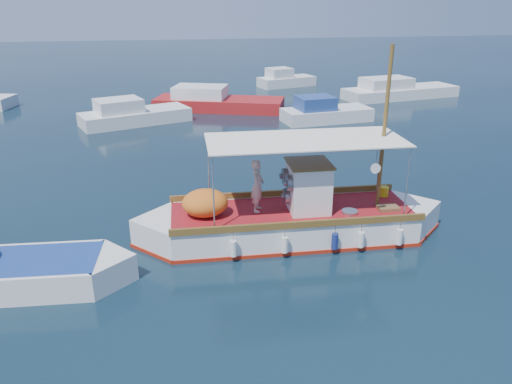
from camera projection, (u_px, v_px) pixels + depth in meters
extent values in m
plane|color=black|center=(288.00, 242.00, 16.05)|extent=(160.00, 160.00, 0.00)
cube|color=white|center=(291.00, 226.00, 16.31)|extent=(7.77, 2.72, 1.13)
cube|color=white|center=(172.00, 234.00, 15.79)|extent=(2.58, 2.58, 1.13)
cube|color=white|center=(403.00, 219.00, 16.84)|extent=(2.58, 2.58, 1.13)
cube|color=#9F210F|center=(291.00, 235.00, 16.44)|extent=(7.87, 2.80, 0.19)
cube|color=maroon|center=(292.00, 211.00, 16.11)|extent=(7.77, 2.51, 0.06)
cube|color=brown|center=(284.00, 193.00, 17.26)|extent=(7.83, 0.25, 0.21)
cube|color=brown|center=(301.00, 224.00, 14.88)|extent=(7.83, 0.25, 0.21)
cube|color=white|center=(308.00, 187.00, 15.89)|extent=(1.26, 1.36, 1.54)
cube|color=brown|center=(309.00, 163.00, 15.60)|extent=(1.37, 1.47, 0.06)
cylinder|color=slate|center=(290.00, 183.00, 15.38)|extent=(0.24, 0.52, 0.51)
cylinder|color=slate|center=(286.00, 176.00, 15.99)|extent=(0.24, 0.52, 0.51)
cylinder|color=slate|center=(287.00, 196.00, 15.90)|extent=(0.24, 0.52, 0.51)
cylinder|color=brown|center=(384.00, 129.00, 15.55)|extent=(0.13, 0.13, 5.15)
cylinder|color=brown|center=(358.00, 143.00, 15.59)|extent=(1.85, 0.12, 0.08)
cylinder|color=silver|center=(209.00, 169.00, 16.37)|extent=(0.05, 0.05, 2.32)
cylinder|color=silver|center=(213.00, 194.00, 14.29)|extent=(0.05, 0.05, 2.32)
cylinder|color=silver|center=(379.00, 161.00, 17.17)|extent=(0.05, 0.05, 2.32)
cylinder|color=silver|center=(407.00, 184.00, 15.09)|extent=(0.05, 0.05, 2.32)
cube|color=white|center=(305.00, 140.00, 15.30)|extent=(6.12, 2.59, 0.04)
ellipsoid|color=orange|center=(205.00, 203.00, 15.57)|extent=(1.46, 1.25, 0.86)
cube|color=gold|center=(327.00, 196.00, 16.73)|extent=(0.26, 0.19, 0.41)
cylinder|color=gold|center=(384.00, 192.00, 17.17)|extent=(0.31, 0.31, 0.35)
cube|color=brown|center=(388.00, 208.00, 16.13)|extent=(0.68, 0.48, 0.12)
cylinder|color=#B2B2B2|center=(350.00, 212.00, 15.80)|extent=(0.52, 0.52, 0.12)
cylinder|color=white|center=(376.00, 169.00, 14.80)|extent=(0.31, 0.04, 0.31)
cylinder|color=white|center=(233.00, 248.00, 14.67)|extent=(0.21, 0.21, 0.49)
cylinder|color=navy|center=(335.00, 241.00, 15.09)|extent=(0.21, 0.21, 0.49)
cylinder|color=white|center=(399.00, 237.00, 15.37)|extent=(0.21, 0.21, 0.49)
imported|color=#C3B2A1|center=(258.00, 186.00, 15.78)|extent=(0.60, 0.72, 1.70)
cube|color=white|center=(2.00, 278.00, 13.47)|extent=(5.31, 2.32, 1.02)
cube|color=white|center=(101.00, 272.00, 13.74)|extent=(2.03, 2.03, 1.02)
cube|color=silver|center=(136.00, 118.00, 30.82)|extent=(6.97, 4.63, 1.00)
cube|color=silver|center=(119.00, 106.00, 30.02)|extent=(3.18, 2.86, 0.80)
cube|color=#A71B1B|center=(219.00, 105.00, 34.47)|extent=(9.21, 5.38, 1.00)
cube|color=silver|center=(200.00, 92.00, 34.32)|extent=(4.08, 3.35, 0.80)
cube|color=silver|center=(327.00, 116.00, 31.37)|extent=(5.80, 2.97, 1.00)
cube|color=navy|center=(315.00, 103.00, 30.80)|extent=(2.46, 2.17, 0.80)
cube|color=silver|center=(400.00, 94.00, 38.54)|extent=(9.45, 4.36, 1.00)
cube|color=silver|center=(386.00, 83.00, 37.75)|extent=(4.01, 2.89, 0.80)
cube|color=silver|center=(287.00, 83.00, 43.38)|extent=(5.26, 3.41, 1.00)
cube|color=silver|center=(279.00, 73.00, 42.74)|extent=(2.38, 2.22, 0.80)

